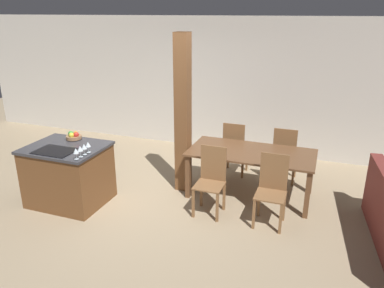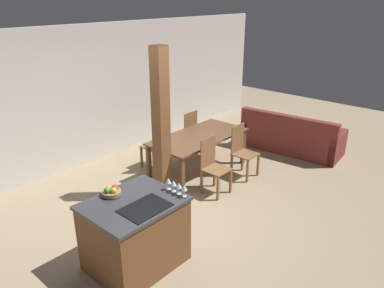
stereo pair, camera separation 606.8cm
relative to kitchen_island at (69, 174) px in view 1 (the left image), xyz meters
name	(u,v)px [view 1 (the left image)]	position (x,y,z in m)	size (l,w,h in m)	color
ground_plane	(151,201)	(1.16, 0.43, -0.46)	(16.00, 16.00, 0.00)	#9E896B
wall_back	(207,84)	(1.16, 3.14, 0.89)	(11.20, 0.08, 2.70)	silver
kitchen_island	(69,174)	(0.00, 0.00, 0.00)	(1.13, 0.92, 0.92)	brown
fruit_bowl	(74,136)	(-0.08, 0.31, 0.51)	(0.24, 0.24, 0.12)	#99704C
wine_glass_near	(76,151)	(0.49, -0.38, 0.58)	(0.08, 0.08, 0.16)	silver
wine_glass_middle	(80,149)	(0.49, -0.29, 0.58)	(0.08, 0.08, 0.16)	silver
wine_glass_far	(84,147)	(0.49, -0.20, 0.58)	(0.08, 0.08, 0.16)	silver
wine_glass_end	(88,145)	(0.49, -0.11, 0.58)	(0.08, 0.08, 0.16)	silver
dining_table	(251,157)	(2.54, 1.16, 0.19)	(1.92, 0.95, 0.74)	brown
dining_chair_near_left	(211,179)	(2.11, 0.47, 0.05)	(0.40, 0.40, 0.98)	brown
dining_chair_near_right	(272,189)	(2.97, 0.47, 0.05)	(0.40, 0.40, 0.98)	brown
dining_chair_far_left	(235,148)	(2.11, 1.86, 0.05)	(0.40, 0.40, 0.98)	brown
dining_chair_far_right	(285,154)	(2.97, 1.86, 0.05)	(0.40, 0.40, 0.98)	brown
timber_post	(183,115)	(1.46, 1.03, 0.80)	(0.21, 0.21, 2.50)	brown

